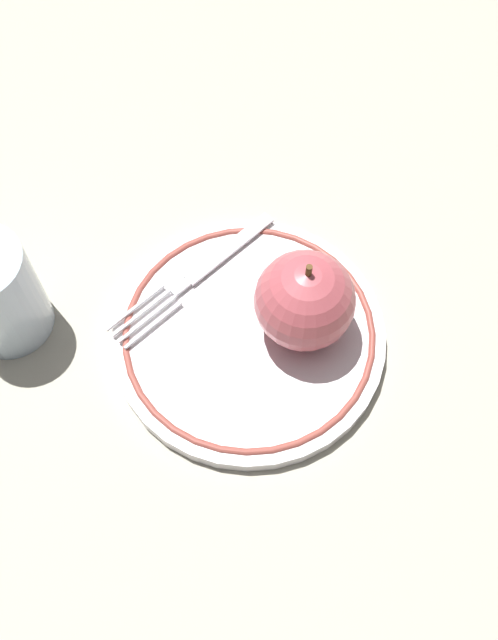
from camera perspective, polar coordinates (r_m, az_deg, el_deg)
name	(u,v)px	position (r m, az deg, el deg)	size (l,w,h in m)	color
ground_plane	(264,340)	(0.62, 1.22, -1.60)	(2.00, 2.00, 0.00)	#AFA996
plate	(249,335)	(0.62, 0.00, -1.22)	(0.24, 0.24, 0.02)	white
apple_red_whole	(305,301)	(0.58, 4.47, 1.55)	(0.08, 0.08, 0.09)	#BC5059
fork	(200,272)	(0.64, -3.92, 3.88)	(0.18, 0.05, 0.00)	silver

